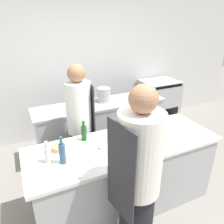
% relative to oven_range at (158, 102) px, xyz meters
% --- Properties ---
extents(ground_plane, '(16.00, 16.00, 0.00)m').
position_rel_oven_range_xyz_m(ground_plane, '(-1.78, -1.76, -0.48)').
color(ground_plane, gray).
extents(wall_back, '(8.00, 0.06, 2.80)m').
position_rel_oven_range_xyz_m(wall_back, '(-1.78, 0.37, 0.92)').
color(wall_back, silver).
rests_on(wall_back, ground_plane).
extents(prep_counter, '(2.23, 0.78, 0.89)m').
position_rel_oven_range_xyz_m(prep_counter, '(-1.78, -1.76, -0.03)').
color(prep_counter, '#A8AAAF').
rests_on(prep_counter, ground_plane).
extents(pass_counter, '(2.23, 0.57, 0.89)m').
position_rel_oven_range_xyz_m(pass_counter, '(-1.57, -0.50, -0.03)').
color(pass_counter, '#A8AAAF').
rests_on(pass_counter, ground_plane).
extents(oven_range, '(0.77, 0.63, 0.95)m').
position_rel_oven_range_xyz_m(oven_range, '(0.00, 0.00, 0.00)').
color(oven_range, '#A8AAAF').
rests_on(oven_range, ground_plane).
extents(chef_at_prep_near, '(0.42, 0.40, 1.79)m').
position_rel_oven_range_xyz_m(chef_at_prep_near, '(-1.98, -2.39, 0.42)').
color(chef_at_prep_near, black).
rests_on(chef_at_prep_near, ground_plane).
extents(chef_at_stove, '(0.36, 0.34, 1.70)m').
position_rel_oven_range_xyz_m(chef_at_stove, '(-2.10, -1.08, 0.38)').
color(chef_at_stove, black).
rests_on(chef_at_stove, ground_plane).
extents(bottle_olive_oil, '(0.09, 0.09, 0.22)m').
position_rel_oven_range_xyz_m(bottle_olive_oil, '(-1.59, -1.64, 0.50)').
color(bottle_olive_oil, black).
rests_on(bottle_olive_oil, prep_counter).
extents(bottle_vinegar, '(0.07, 0.07, 0.31)m').
position_rel_oven_range_xyz_m(bottle_vinegar, '(-1.80, -1.70, 0.54)').
color(bottle_vinegar, '#B2A84C').
rests_on(bottle_vinegar, prep_counter).
extents(bottle_wine, '(0.06, 0.06, 0.25)m').
position_rel_oven_range_xyz_m(bottle_wine, '(-2.18, -1.50, 0.51)').
color(bottle_wine, '#19471E').
rests_on(bottle_wine, prep_counter).
extents(bottle_cooking_oil, '(0.07, 0.07, 0.24)m').
position_rel_oven_range_xyz_m(bottle_cooking_oil, '(-2.63, -1.75, 0.51)').
color(bottle_cooking_oil, silver).
rests_on(bottle_cooking_oil, prep_counter).
extents(bottle_sauce, '(0.07, 0.07, 0.30)m').
position_rel_oven_range_xyz_m(bottle_sauce, '(-2.50, -1.82, 0.53)').
color(bottle_sauce, '#2D5175').
rests_on(bottle_sauce, prep_counter).
extents(bottle_water, '(0.08, 0.08, 0.29)m').
position_rel_oven_range_xyz_m(bottle_water, '(-1.60, -1.86, 0.53)').
color(bottle_water, '#5B2319').
rests_on(bottle_water, prep_counter).
extents(bowl_mixing_large, '(0.20, 0.20, 0.06)m').
position_rel_oven_range_xyz_m(bowl_mixing_large, '(-1.13, -1.64, 0.44)').
color(bowl_mixing_large, '#B7BABC').
rests_on(bowl_mixing_large, prep_counter).
extents(bowl_prep_small, '(0.16, 0.16, 0.05)m').
position_rel_oven_range_xyz_m(bowl_prep_small, '(-2.50, -1.57, 0.44)').
color(bowl_prep_small, tan).
rests_on(bowl_prep_small, prep_counter).
extents(bowl_ceramic_blue, '(0.20, 0.20, 0.06)m').
position_rel_oven_range_xyz_m(bowl_ceramic_blue, '(-1.41, -1.83, 0.45)').
color(bowl_ceramic_blue, '#B7BABC').
rests_on(bowl_ceramic_blue, prep_counter).
extents(cup, '(0.08, 0.08, 0.08)m').
position_rel_oven_range_xyz_m(cup, '(-2.05, -1.76, 0.45)').
color(cup, white).
rests_on(cup, prep_counter).
extents(cutting_board, '(0.31, 0.24, 0.01)m').
position_rel_oven_range_xyz_m(cutting_board, '(-0.90, -1.93, 0.42)').
color(cutting_board, white).
rests_on(cutting_board, prep_counter).
extents(stockpot, '(0.22, 0.22, 0.23)m').
position_rel_oven_range_xyz_m(stockpot, '(-1.48, -0.44, 0.53)').
color(stockpot, '#A8AAAF').
rests_on(stockpot, pass_counter).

